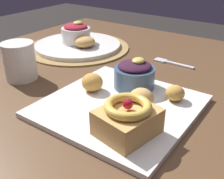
# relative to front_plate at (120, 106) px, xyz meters

# --- Properties ---
(dining_table) EXTENTS (1.23, 1.09, 0.73)m
(dining_table) POSITION_rel_front_plate_xyz_m (0.01, 0.09, -0.10)
(dining_table) COLOR brown
(dining_table) RESTS_ON ground_plane
(woven_placemat) EXTENTS (0.35, 0.35, 0.00)m
(woven_placemat) POSITION_rel_front_plate_xyz_m (0.25, 0.35, -0.00)
(woven_placemat) COLOR #997A47
(woven_placemat) RESTS_ON dining_table
(front_plate) EXTENTS (0.31, 0.31, 0.01)m
(front_plate) POSITION_rel_front_plate_xyz_m (0.00, 0.00, 0.00)
(front_plate) COLOR white
(front_plate) RESTS_ON dining_table
(cake_slice) EXTENTS (0.12, 0.10, 0.07)m
(cake_slice) POSITION_rel_front_plate_xyz_m (-0.08, -0.07, 0.04)
(cake_slice) COLOR tan
(cake_slice) RESTS_ON front_plate
(berry_ramekin) EXTENTS (0.10, 0.10, 0.07)m
(berry_ramekin) POSITION_rel_front_plate_xyz_m (0.09, 0.02, 0.04)
(berry_ramekin) COLOR #3D5675
(berry_ramekin) RESTS_ON front_plate
(fritter_front) EXTENTS (0.05, 0.05, 0.04)m
(fritter_front) POSITION_rel_front_plate_xyz_m (0.02, -0.04, 0.03)
(fritter_front) COLOR tan
(fritter_front) RESTS_ON front_plate
(fritter_middle) EXTENTS (0.05, 0.05, 0.04)m
(fritter_middle) POSITION_rel_front_plate_xyz_m (0.02, 0.09, 0.03)
(fritter_middle) COLOR gold
(fritter_middle) RESTS_ON front_plate
(fritter_back) EXTENTS (0.04, 0.04, 0.03)m
(fritter_back) POSITION_rel_front_plate_xyz_m (0.08, -0.09, 0.02)
(fritter_back) COLOR gold
(fritter_back) RESTS_ON front_plate
(back_plate) EXTENTS (0.29, 0.29, 0.01)m
(back_plate) POSITION_rel_front_plate_xyz_m (0.25, 0.35, 0.01)
(back_plate) COLOR white
(back_plate) RESTS_ON woven_placemat
(back_ramekin) EXTENTS (0.10, 0.10, 0.07)m
(back_ramekin) POSITION_rel_front_plate_xyz_m (0.26, 0.36, 0.04)
(back_ramekin) COLOR white
(back_ramekin) RESTS_ON back_plate
(back_pastry) EXTENTS (0.07, 0.07, 0.04)m
(back_pastry) POSITION_rel_front_plate_xyz_m (0.24, 0.30, 0.03)
(back_pastry) COLOR tan
(back_pastry) RESTS_ON back_plate
(fork) EXTENTS (0.03, 0.13, 0.00)m
(fork) POSITION_rel_front_plate_xyz_m (0.31, 0.02, -0.00)
(fork) COLOR silver
(fork) RESTS_ON dining_table
(coffee_mug) EXTENTS (0.08, 0.08, 0.10)m
(coffee_mug) POSITION_rel_front_plate_xyz_m (-0.02, 0.30, 0.04)
(coffee_mug) COLOR silver
(coffee_mug) RESTS_ON dining_table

